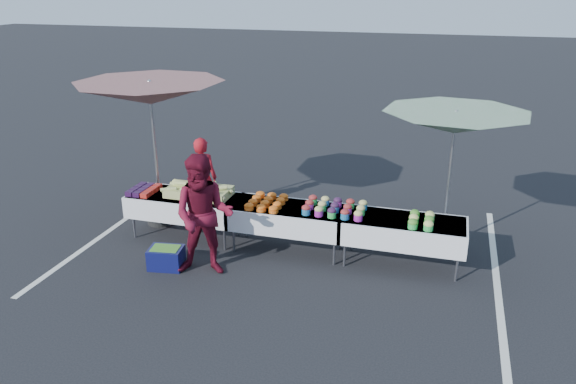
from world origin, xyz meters
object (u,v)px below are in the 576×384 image
(customer, at_px, (204,216))
(umbrella_right, at_px, (455,124))
(table_left, at_px, (185,205))
(storage_bin, at_px, (166,257))
(umbrella_left, at_px, (150,94))
(vendor, at_px, (202,177))
(table_right, at_px, (403,230))
(table_center, at_px, (288,217))

(customer, xyz_separation_m, umbrella_right, (3.35, 1.85, 1.16))
(table_left, xyz_separation_m, storage_bin, (0.20, -1.09, -0.41))
(umbrella_left, bearing_deg, vendor, 40.71)
(umbrella_left, bearing_deg, storage_bin, -58.97)
(umbrella_right, bearing_deg, table_right, -126.57)
(customer, height_order, storage_bin, customer)
(umbrella_left, xyz_separation_m, umbrella_right, (4.89, 0.40, -0.26))
(table_center, height_order, umbrella_right, umbrella_right)
(table_left, xyz_separation_m, customer, (0.84, -1.05, 0.33))
(table_right, distance_m, storage_bin, 3.60)
(table_right, bearing_deg, table_center, 180.00)
(table_left, bearing_deg, storage_bin, -79.73)
(table_left, bearing_deg, table_center, 0.00)
(storage_bin, bearing_deg, table_center, 25.51)
(table_center, height_order, umbrella_left, umbrella_left)
(table_right, bearing_deg, umbrella_right, 53.43)
(table_center, relative_size, umbrella_left, 0.56)
(customer, bearing_deg, vendor, 102.36)
(table_left, bearing_deg, umbrella_right, 10.80)
(customer, bearing_deg, table_center, 34.76)
(table_right, relative_size, umbrella_right, 0.68)
(table_left, bearing_deg, customer, -51.38)
(table_right, distance_m, vendor, 3.81)
(table_right, bearing_deg, umbrella_left, 174.69)
(umbrella_right, bearing_deg, table_center, -161.52)
(vendor, relative_size, customer, 0.82)
(umbrella_left, bearing_deg, customer, -43.32)
(table_right, relative_size, umbrella_left, 0.56)
(umbrella_left, relative_size, storage_bin, 6.00)
(table_center, xyz_separation_m, vendor, (-1.89, 0.92, 0.16))
(table_center, xyz_separation_m, customer, (-0.96, -1.05, 0.33))
(table_left, relative_size, customer, 1.02)
(umbrella_left, bearing_deg, table_right, -5.31)
(table_center, distance_m, umbrella_right, 2.93)
(table_right, relative_size, vendor, 1.25)
(vendor, height_order, umbrella_left, umbrella_left)
(table_left, height_order, storage_bin, table_left)
(table_right, height_order, umbrella_left, umbrella_left)
(umbrella_left, distance_m, storage_bin, 2.77)
(table_left, xyz_separation_m, table_right, (3.60, 0.00, 0.00))
(table_center, distance_m, storage_bin, 1.98)
(umbrella_right, height_order, storage_bin, umbrella_right)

